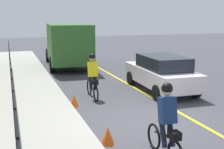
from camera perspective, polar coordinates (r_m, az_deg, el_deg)
The scene contains 10 objects.
ground_plane at distance 9.50m, azimuth 6.01°, elevation -9.13°, with size 80.00×80.00×0.00m, color #414148.
lane_line_centre at distance 10.25m, azimuth 14.21°, elevation -7.87°, with size 36.00×0.12×0.01m, color yellow.
sidewalk at distance 8.67m, azimuth -15.18°, elevation -10.97°, with size 40.00×3.20×0.15m, color #9D9C93.
iron_fence at distance 9.26m, azimuth -18.49°, elevation -1.94°, with size 20.97×0.04×1.60m.
cyclist_lead at distance 11.94m, azimuth -3.70°, elevation -0.35°, with size 1.71×0.36×1.83m.
cyclist_follow at distance 6.96m, azimuth 10.34°, elevation -8.95°, with size 1.71×0.36×1.83m.
patrol_sedan at distance 13.37m, azimuth 9.38°, elevation 0.38°, with size 4.47×2.07×1.58m.
box_truck_background at distance 19.71m, azimuth -8.53°, elevation 5.95°, with size 6.86×2.91×2.78m.
traffic_cone_near at distance 11.10m, azimuth -7.27°, elevation -4.92°, with size 0.36×0.36×0.46m, color orange.
traffic_cone_far at distance 7.89m, azimuth -0.82°, elevation -11.55°, with size 0.36×0.36×0.47m, color orange.
Camera 1 is at (-8.04, 3.85, 3.27)m, focal length 47.98 mm.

